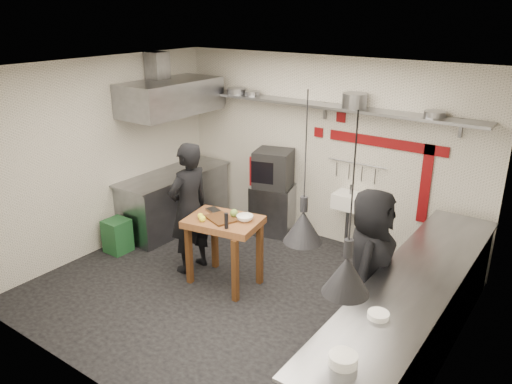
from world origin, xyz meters
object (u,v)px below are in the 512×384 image
Objects in this scene: oven_stand at (273,208)px; chef_right at (370,264)px; green_bin at (117,236)px; chef_left at (189,208)px; prep_table at (224,251)px; combi_oven at (273,169)px.

chef_right is (2.32, -1.63, 0.45)m from oven_stand.
chef_left is at bearing 11.22° from green_bin.
oven_stand is at bearing 91.85° from prep_table.
green_bin is at bearing 82.80° from chef_right.
prep_table reaches higher than green_bin.
chef_right is at bearing 97.49° from chef_left.
green_bin is at bearing -145.29° from combi_oven.
green_bin is at bearing 176.06° from prep_table.
oven_stand is 1.38× the size of combi_oven.
oven_stand is 0.44× the size of chef_left.
green_bin is (-1.49, -1.93, -0.15)m from oven_stand.
green_bin is (-1.52, -1.87, -0.84)m from combi_oven.
combi_oven is 2.55m from green_bin.
oven_stand reaches higher than green_bin.
chef_left is 2.56m from chef_right.
prep_table is 0.51× the size of chef_left.
chef_left is (-0.24, -1.68, 0.50)m from oven_stand.
prep_table is 0.76m from chef_left.
combi_oven reaches higher than oven_stand.
chef_left is at bearing 79.46° from chef_right.
oven_stand is at bearing 102.29° from combi_oven.
green_bin is 0.28× the size of chef_left.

